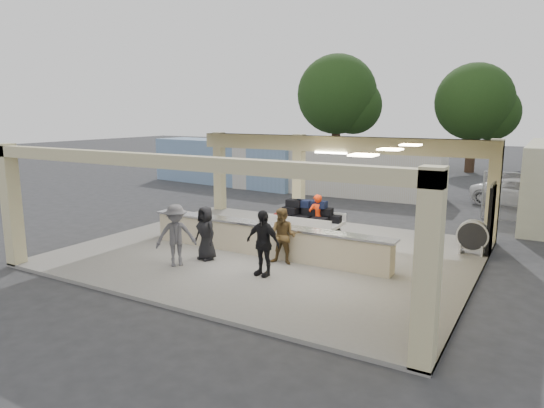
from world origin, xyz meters
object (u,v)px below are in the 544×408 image
Objects in this scene: baggage_counter at (264,239)px; car_white_a at (526,194)px; container_blue at (228,162)px; passenger_d at (206,233)px; container_white at (333,171)px; passenger_b at (263,243)px; drum_fan at (473,236)px; passenger_a at (283,236)px; passenger_c at (176,235)px; luggage_cart at (307,217)px; baggage_handler at (317,217)px.

baggage_counter is 1.77× the size of car_white_a.
baggage_counter is 16.17m from container_blue.
container_white is (-1.77, 13.56, 0.37)m from passenger_d.
passenger_d is at bearing 175.66° from passenger_b.
car_white_a reaches higher than drum_fan.
passenger_d is at bearing -169.66° from passenger_a.
container_blue is at bearing 133.70° from passenger_b.
passenger_b is at bearing -36.39° from passenger_c.
container_white reaches higher than baggage_counter.
passenger_c reaches higher than drum_fan.
passenger_a is (0.70, -2.96, 0.07)m from luggage_cart.
passenger_c is at bearing -126.11° from baggage_counter.
baggage_counter is 0.79× the size of container_blue.
passenger_b is 15.72m from car_white_a.
passenger_a is at bearing -74.27° from container_white.
container_white is (-3.96, 13.93, 0.28)m from passenger_b.
baggage_handler is 12.15m from car_white_a.
passenger_b is 0.38× the size of car_white_a.
passenger_b is 2.23m from passenger_d.
passenger_d reaches higher than baggage_handler.
passenger_b is at bearing -75.55° from container_white.
passenger_d is (-2.20, 0.38, -0.09)m from passenger_b.
baggage_handler is 5.10m from passenger_c.
passenger_c is (-2.23, -4.59, 0.09)m from baggage_handler.
car_white_a is (5.83, 10.66, -0.23)m from baggage_handler.
passenger_b is at bearing -134.05° from drum_fan.
drum_fan is at bearing 31.35° from passenger_a.
passenger_c is at bearing -162.88° from passenger_b.
luggage_cart is at bearing 94.44° from passenger_a.
container_blue is at bearing 134.34° from luggage_cart.
baggage_handler is (0.40, -0.04, 0.04)m from luggage_cart.
baggage_handler is at bearing -37.02° from container_blue.
passenger_c is 0.17× the size of container_blue.
baggage_handler is 4.13m from passenger_d.
passenger_b is 2.60m from passenger_c.
passenger_b is at bearing 3.83° from passenger_d.
passenger_b is 18.04m from container_blue.
baggage_counter is at bearing 27.94° from baggage_handler.
passenger_a reaches higher than baggage_counter.
passenger_c is at bearing -53.67° from container_blue.
luggage_cart is 1.48× the size of baggage_handler.
luggage_cart is 1.46× the size of passenger_d.
passenger_c is 14.54m from container_white.
car_white_a reaches higher than baggage_counter.
drum_fan is 8.17m from passenger_d.
baggage_counter is 14.60m from car_white_a.
baggage_counter is 7.79× the size of drum_fan.
container_white is at bearing 112.67° from car_white_a.
passenger_d is 16.45m from container_blue.
container_blue reaches higher than passenger_d.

